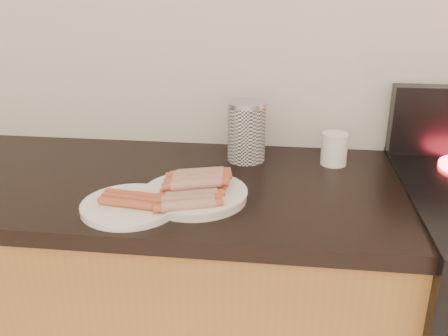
# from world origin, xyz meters

# --- Properties ---
(wall_back) EXTENTS (4.00, 0.04, 2.60)m
(wall_back) POSITION_xyz_m (0.00, 2.00, 1.30)
(wall_back) COLOR silver
(wall_back) RESTS_ON ground
(cabinet_base) EXTENTS (2.20, 0.59, 0.86)m
(cabinet_base) POSITION_xyz_m (-0.70, 1.69, 0.43)
(cabinet_base) COLOR brown
(cabinet_base) RESTS_ON floor
(main_plate) EXTENTS (0.27, 0.27, 0.02)m
(main_plate) POSITION_xyz_m (-0.11, 1.58, 0.91)
(main_plate) COLOR white
(main_plate) RESTS_ON counter_slab
(side_plate) EXTENTS (0.23, 0.23, 0.02)m
(side_plate) POSITION_xyz_m (-0.25, 1.51, 0.91)
(side_plate) COLOR silver
(side_plate) RESTS_ON counter_slab
(hotdog_pile) EXTENTS (0.12, 0.25, 0.05)m
(hotdog_pile) POSITION_xyz_m (-0.11, 1.58, 0.94)
(hotdog_pile) COLOR brown
(hotdog_pile) RESTS_ON main_plate
(plain_sausages) EXTENTS (0.12, 0.08, 0.02)m
(plain_sausages) POSITION_xyz_m (-0.25, 1.51, 0.93)
(plain_sausages) COLOR #C6844B
(plain_sausages) RESTS_ON side_plate
(canister) EXTENTS (0.11, 0.11, 0.17)m
(canister) POSITION_xyz_m (-0.01, 1.87, 0.99)
(canister) COLOR silver
(canister) RESTS_ON counter_slab
(mug) EXTENTS (0.08, 0.08, 0.09)m
(mug) POSITION_xyz_m (0.24, 1.86, 0.95)
(mug) COLOR white
(mug) RESTS_ON counter_slab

